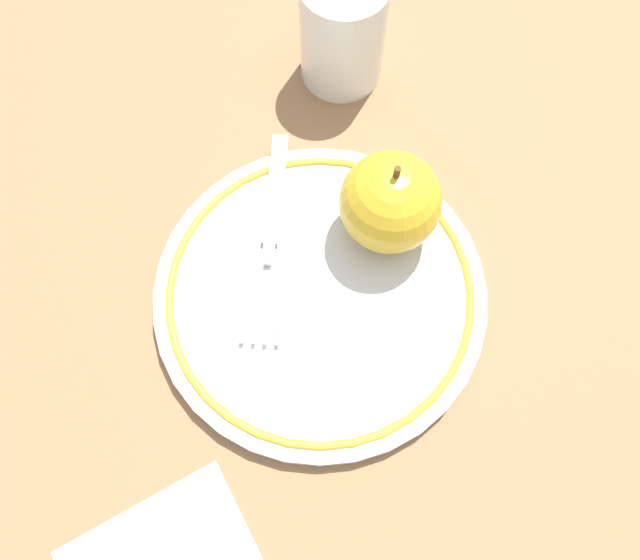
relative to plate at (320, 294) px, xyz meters
name	(u,v)px	position (x,y,z in m)	size (l,w,h in m)	color
ground_plane	(321,270)	(0.01, -0.02, -0.01)	(2.00, 2.00, 0.00)	#916945
plate	(320,294)	(0.00, 0.00, 0.00)	(0.24, 0.24, 0.02)	silver
apple_red_whole	(390,202)	(-0.01, -0.07, 0.04)	(0.07, 0.07, 0.08)	gold
fork	(271,227)	(0.06, -0.02, 0.01)	(0.10, 0.15, 0.00)	silver
drinking_glass	(343,31)	(0.10, -0.18, 0.04)	(0.07, 0.07, 0.09)	silver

